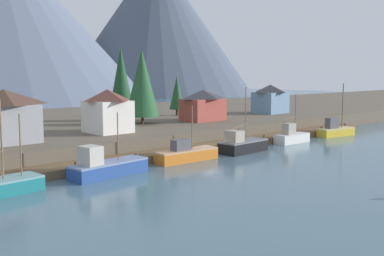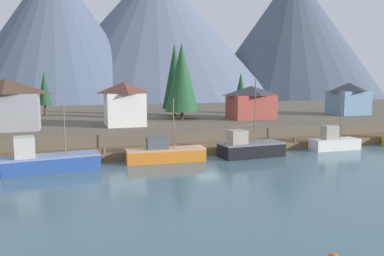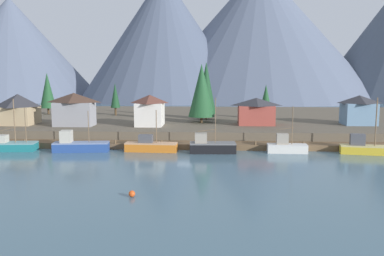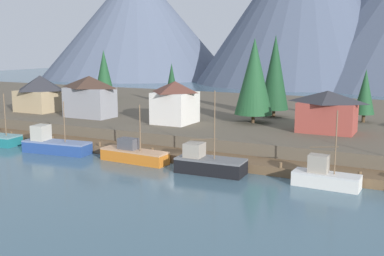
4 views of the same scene
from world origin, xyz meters
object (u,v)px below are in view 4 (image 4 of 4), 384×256
Objects in this scene: house_tan at (41,93)px; conifer_mid_right at (254,76)px; house_red at (327,111)px; conifer_near_right at (365,92)px; conifer_mid_left at (104,71)px; fishing_boat_black at (208,163)px; fishing_boat_white at (325,177)px; fishing_boat_blue at (54,145)px; house_white at (175,102)px; fishing_boat_orange at (134,154)px; house_grey at (90,96)px; conifer_back_left at (275,72)px; conifer_near_left at (172,79)px.

house_tan is 38.15m from conifer_mid_right.
conifer_near_right reaches higher than house_red.
conifer_mid_right reaches higher than conifer_mid_left.
fishing_boat_white is at bearing -0.23° from fishing_boat_black.
conifer_near_right is (34.51, 28.42, 5.97)m from fishing_boat_blue.
fishing_boat_black reaches higher than fishing_boat_blue.
fishing_boat_black is (22.17, 0.18, -0.02)m from fishing_boat_blue.
fishing_boat_black is at bearing -175.64° from fishing_boat_white.
house_white is 0.82× the size of house_red.
fishing_boat_black reaches higher than fishing_boat_orange.
house_white is 12.19m from conifer_mid_right.
conifer_near_right is at bearing 73.32° from house_red.
conifer_mid_left is (-14.58, 22.66, 2.70)m from house_grey.
conifer_mid_right is (-14.54, -8.02, 2.33)m from conifer_near_right.
conifer_mid_left reaches higher than fishing_boat_black.
fishing_boat_orange is 25.97m from house_red.
conifer_mid_right reaches higher than fishing_boat_black.
conifer_back_left is at bearing 135.55° from house_red.
conifer_mid_right is at bearing 14.45° from house_grey.
house_tan is at bearing 178.27° from house_white.
house_red is at bearing 2.11° from house_tan.
house_white is at bearing -1.73° from house_tan.
conifer_near_right is 13.95m from conifer_back_left.
conifer_near_left is (-33.17, 16.86, 2.12)m from house_red.
house_red is 12.33m from conifer_mid_right.
conifer_mid_right is at bearing -96.51° from conifer_back_left.
fishing_boat_white is at bearing 2.97° from fishing_boat_orange.
fishing_boat_orange is 37.15m from conifer_near_left.
house_grey is (-27.50, 13.71, 4.80)m from fishing_boat_black.
house_grey is 1.12× the size of house_tan.
conifer_near_left reaches higher than conifer_near_right.
conifer_mid_right is (21.89, -14.00, 1.95)m from conifer_near_left.
house_red is at bearing -20.38° from conifer_mid_left.
house_grey is at bearing -8.50° from house_tan.
house_white reaches higher than house_red.
house_red reaches higher than fishing_boat_blue.
conifer_back_left is (-10.44, 10.24, 4.32)m from house_red.
fishing_boat_blue is 18.38m from house_white.
conifer_back_left is at bearing -177.30° from conifer_near_right.
house_red is at bearing 59.56° from fishing_boat_black.
conifer_back_left is at bearing 17.36° from house_tan.
house_red is (9.07, 17.36, 4.24)m from fishing_boat_black.
fishing_boat_orange is at bearing -177.89° from fishing_boat_white.
fishing_boat_orange is 1.41× the size of house_white.
fishing_boat_orange is at bearing -37.40° from house_grey.
house_grey is 26.36m from conifer_mid_right.
house_white is 0.50× the size of conifer_mid_right.
house_white is at bearing 127.32° from fishing_boat_black.
conifer_mid_right is (7.92, 19.81, 8.45)m from fishing_boat_orange.
house_tan is at bearing -130.23° from conifer_near_left.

